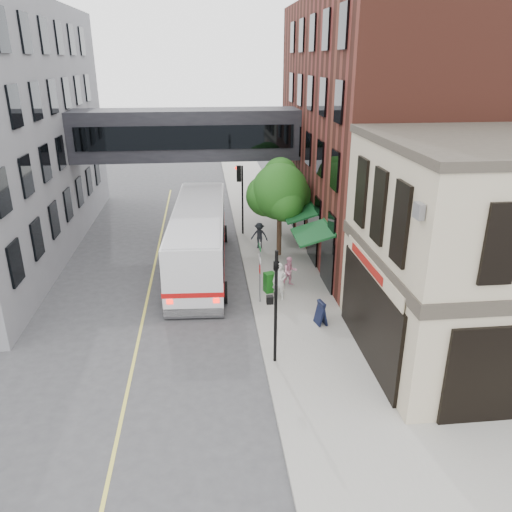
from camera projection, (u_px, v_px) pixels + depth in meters
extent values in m
plane|color=#38383A|center=(271.00, 397.00, 17.21)|extent=(120.00, 120.00, 0.00)
cube|color=gray|center=(273.00, 250.00, 30.33)|extent=(4.00, 60.00, 0.15)
cube|color=#B7A78C|center=(506.00, 256.00, 18.45)|extent=(10.00, 8.00, 8.15)
cube|color=#38332B|center=(507.00, 254.00, 18.42)|extent=(10.12, 8.12, 0.50)
cube|color=black|center=(368.00, 316.00, 18.77)|extent=(0.14, 6.40, 3.40)
cube|color=black|center=(367.00, 317.00, 18.77)|extent=(0.04, 5.90, 3.00)
cube|color=maroon|center=(366.00, 263.00, 18.60)|extent=(0.03, 3.60, 0.32)
cube|color=#532419|center=(406.00, 129.00, 29.49)|extent=(12.00, 18.00, 14.00)
cube|color=#0C3516|center=(294.00, 204.00, 29.13)|extent=(1.80, 13.00, 0.40)
cube|color=black|center=(186.00, 134.00, 31.17)|extent=(14.00, 3.00, 3.00)
cube|color=black|center=(186.00, 138.00, 29.74)|extent=(13.00, 0.08, 1.40)
cube|color=black|center=(187.00, 131.00, 32.60)|extent=(13.00, 0.08, 1.40)
cylinder|color=black|center=(276.00, 308.00, 18.22)|extent=(0.12, 0.12, 4.50)
cube|color=black|center=(270.00, 300.00, 18.07)|extent=(0.25, 0.22, 0.30)
imported|color=black|center=(276.00, 261.00, 17.54)|extent=(0.20, 0.16, 1.00)
cylinder|color=black|center=(243.00, 200.00, 32.09)|extent=(0.12, 0.12, 4.50)
cube|color=black|center=(239.00, 195.00, 31.94)|extent=(0.25, 0.22, 0.30)
cube|color=black|center=(239.00, 174.00, 31.42)|extent=(0.28, 0.28, 1.00)
sphere|color=#FF0C05|center=(236.00, 168.00, 31.28)|extent=(0.18, 0.18, 0.18)
cylinder|color=gray|center=(260.00, 273.00, 23.12)|extent=(0.08, 0.08, 3.00)
cube|color=white|center=(260.00, 259.00, 22.86)|extent=(0.03, 0.75, 0.22)
cube|color=#0C591E|center=(260.00, 247.00, 22.66)|extent=(0.03, 0.70, 0.18)
cube|color=#B20C0C|center=(260.00, 269.00, 23.04)|extent=(0.03, 0.30, 0.40)
cylinder|color=#382619|center=(279.00, 232.00, 28.88)|extent=(0.28, 0.28, 2.80)
sphere|color=#1A4A13|center=(280.00, 191.00, 28.00)|extent=(3.20, 3.20, 3.20)
sphere|color=#1A4A13|center=(292.00, 196.00, 28.68)|extent=(2.20, 2.20, 2.20)
sphere|color=#1A4A13|center=(267.00, 196.00, 28.32)|extent=(2.40, 2.40, 2.40)
sphere|color=#1A4A13|center=(280.00, 175.00, 28.27)|extent=(2.00, 2.00, 2.00)
cube|color=#D8CC4C|center=(151.00, 283.00, 25.96)|extent=(0.12, 40.00, 0.01)
cube|color=silver|center=(199.00, 237.00, 27.36)|extent=(3.29, 12.46, 3.11)
cube|color=black|center=(199.00, 228.00, 27.16)|extent=(3.35, 12.25, 1.13)
cube|color=#B20C0C|center=(200.00, 246.00, 27.55)|extent=(3.36, 12.49, 0.24)
cylinder|color=black|center=(167.00, 294.00, 23.55)|extent=(0.37, 1.09, 1.07)
cylinder|color=black|center=(224.00, 293.00, 23.70)|extent=(0.37, 1.09, 1.07)
cylinder|color=black|center=(182.00, 235.00, 31.53)|extent=(0.37, 1.09, 1.07)
cylinder|color=black|center=(224.00, 234.00, 31.67)|extent=(0.37, 1.09, 1.07)
imported|color=silver|center=(279.00, 282.00, 23.61)|extent=(0.74, 0.57, 1.83)
imported|color=pink|center=(290.00, 271.00, 25.11)|extent=(0.83, 0.70, 1.52)
imported|color=black|center=(259.00, 236.00, 30.10)|extent=(1.17, 0.90, 1.60)
cube|color=#145A14|center=(269.00, 282.00, 24.53)|extent=(0.61, 0.58, 1.00)
cube|color=black|center=(321.00, 313.00, 21.51)|extent=(0.51, 0.67, 1.07)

